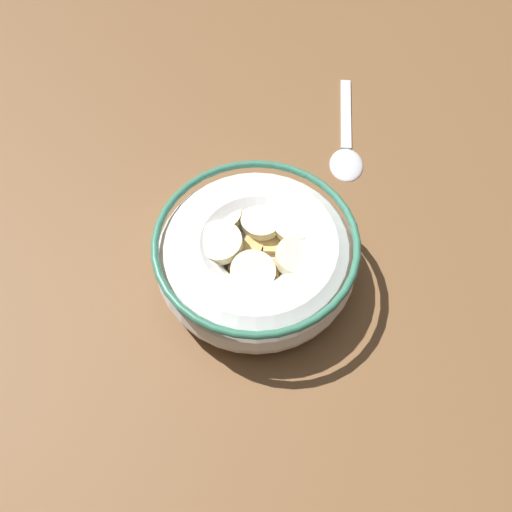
{
  "coord_description": "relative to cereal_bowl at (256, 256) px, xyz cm",
  "views": [
    {
      "loc": [
        20.78,
        -14.03,
        44.15
      ],
      "look_at": [
        0.0,
        0.0,
        3.0
      ],
      "focal_mm": 42.85,
      "sensor_mm": 36.0,
      "label": 1
    }
  ],
  "objects": [
    {
      "name": "spoon",
      "position": [
        -6.29,
        14.52,
        -2.54
      ],
      "size": [
        11.61,
        9.69,
        0.8
      ],
      "color": "silver",
      "rests_on": "ground_plane"
    },
    {
      "name": "cereal_bowl",
      "position": [
        0.0,
        0.0,
        0.0
      ],
      "size": [
        16.03,
        16.03,
        5.31
      ],
      "color": "white",
      "rests_on": "ground_plane"
    },
    {
      "name": "ground_plane",
      "position": [
        0.01,
        -0.03,
        -3.89
      ],
      "size": [
        124.75,
        124.75,
        2.0
      ],
      "primitive_type": "cube",
      "color": "brown"
    }
  ]
}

